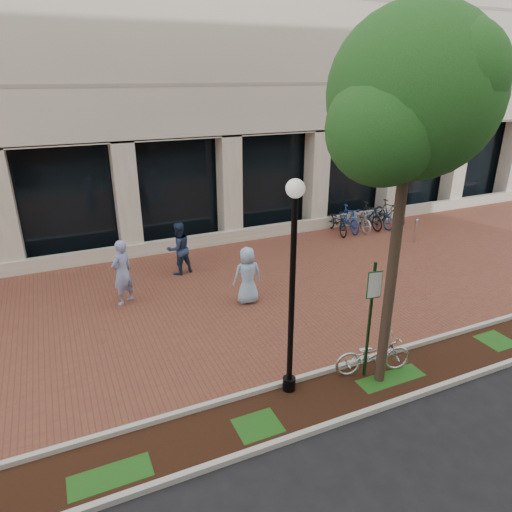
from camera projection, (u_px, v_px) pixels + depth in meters
name	position (u px, v px, depth m)	size (l,w,h in m)	color
ground	(228.00, 297.00, 13.95)	(120.00, 120.00, 0.00)	black
brick_plaza	(228.00, 297.00, 13.95)	(40.00, 9.00, 0.01)	brown
planting_strip	(318.00, 401.00, 9.51)	(40.00, 1.50, 0.01)	black
curb_plaza_side	(300.00, 378.00, 10.12)	(40.00, 0.12, 0.12)	beige
curb_street_side	(338.00, 422.00, 8.85)	(40.00, 0.12, 0.12)	beige
parking_sign	(371.00, 308.00, 9.67)	(0.34, 0.07, 2.78)	#14381A
lamppost	(292.00, 281.00, 8.90)	(0.36, 0.36, 4.61)	black
street_tree	(413.00, 106.00, 8.06)	(3.65, 3.04, 7.55)	#483729
locked_bicycle	(373.00, 355.00, 10.26)	(0.63, 1.80, 0.94)	silver
pedestrian_left	(122.00, 272.00, 13.22)	(0.72, 0.47, 1.98)	#8897CC
pedestrian_mid	(179.00, 248.00, 15.29)	(0.88, 0.68, 1.81)	#1F304E
pedestrian_right	(247.00, 275.00, 13.33)	(0.85, 0.55, 1.73)	#95B9DF
bollard	(416.00, 230.00, 18.33)	(0.12, 0.12, 0.98)	silver
bike_rack_cluster	(364.00, 217.00, 19.90)	(3.59, 2.01, 1.12)	black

